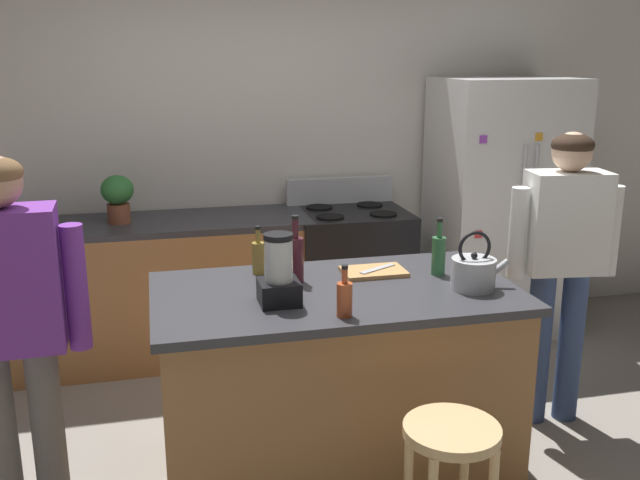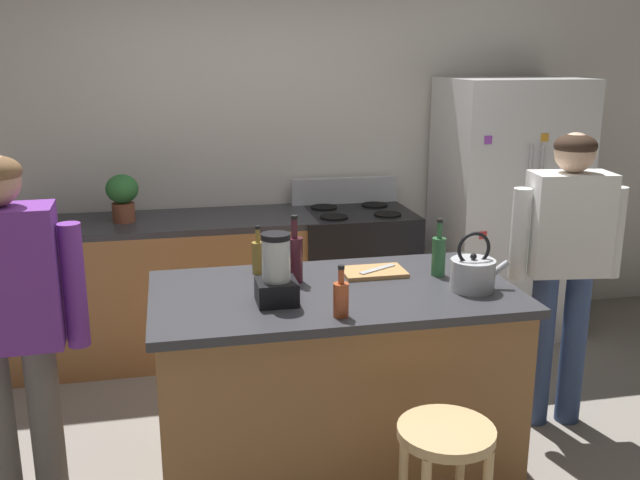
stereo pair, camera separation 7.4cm
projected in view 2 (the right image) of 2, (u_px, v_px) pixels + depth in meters
The scene contains 18 objects.
ground_plane at pixel (333, 469), 3.41m from camera, with size 14.00×14.00×0.00m, color gray.
back_wall at pixel (270, 142), 4.90m from camera, with size 8.00×0.10×2.70m, color silver.
kitchen_island at pixel (334, 382), 3.29m from camera, with size 1.64×0.90×0.92m.
back_counter_run at pixel (160, 289), 4.59m from camera, with size 2.00×0.64×0.92m.
refrigerator at pixel (506, 209), 4.92m from camera, with size 0.90×0.73×1.79m.
stove_range at pixel (354, 275), 4.83m from camera, with size 0.76×0.65×1.10m.
person_by_island_left at pixel (9, 314), 2.76m from camera, with size 0.59×0.23×1.59m.
person_by_sink_right at pixel (566, 253), 3.62m from camera, with size 0.60×0.27×1.57m.
bar_stool at pixel (445, 461), 2.60m from camera, with size 0.36×0.36×0.63m.
potted_plant at pixel (122, 195), 4.39m from camera, with size 0.20×0.20×0.30m.
blender_appliance at pixel (276, 274), 2.96m from camera, with size 0.17×0.17×0.31m.
bottle_olive_oil at pixel (439, 255), 3.35m from camera, with size 0.07×0.07×0.28m.
bottle_vinegar at pixel (258, 256), 3.38m from camera, with size 0.06×0.06×0.24m.
bottle_wine at pixel (295, 258), 3.24m from camera, with size 0.08×0.08×0.32m.
bottle_cooking_sauce at pixel (341, 298), 2.82m from camera, with size 0.06×0.06×0.22m.
tea_kettle at pixel (473, 273), 3.14m from camera, with size 0.28×0.20×0.27m.
cutting_board at pixel (373, 272), 3.39m from camera, with size 0.30×0.20×0.02m, color #B7844C.
chef_knife at pixel (377, 269), 3.39m from camera, with size 0.22×0.03×0.01m, color #B7BABF.
Camera 2 is at (-0.70, -2.93, 1.95)m, focal length 39.58 mm.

